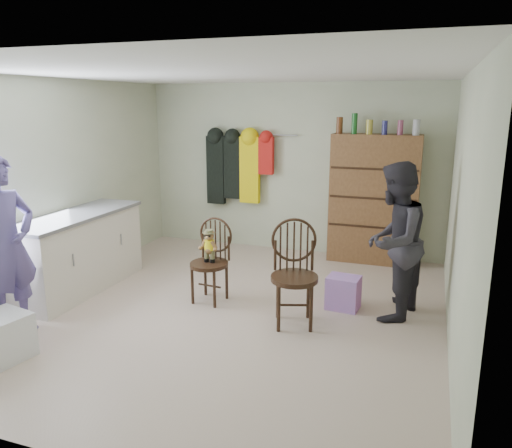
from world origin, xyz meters
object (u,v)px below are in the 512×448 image
at_px(chair_front, 211,254).
at_px(chair_far, 294,269).
at_px(counter, 78,252).
at_px(dresser, 374,199).

distance_m(chair_front, chair_far, 1.08).
bearing_deg(chair_far, counter, 160.71).
relative_size(chair_front, chair_far, 0.88).
height_order(chair_front, dresser, dresser).
distance_m(chair_front, dresser, 2.61).
bearing_deg(chair_front, chair_far, -9.43).
relative_size(counter, chair_far, 1.73).
xyz_separation_m(counter, chair_front, (1.65, 0.22, 0.08)).
xyz_separation_m(chair_far, dresser, (0.50, 2.34, 0.33)).
bearing_deg(chair_front, counter, -167.53).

